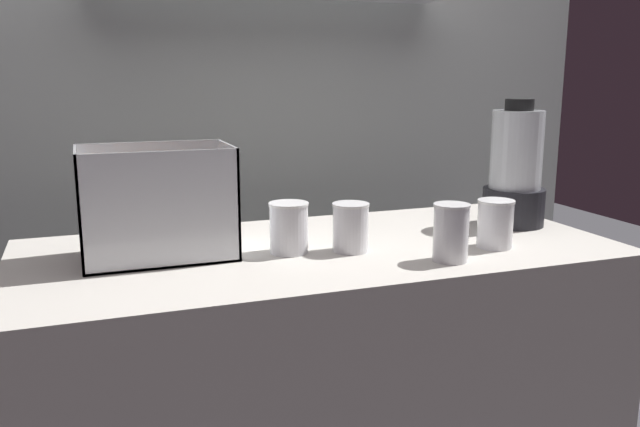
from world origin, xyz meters
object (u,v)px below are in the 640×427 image
at_px(carrot_display_bin, 157,223).
at_px(juice_cup_pomegranate_middle, 451,236).
at_px(juice_cup_carrot_left, 351,229).
at_px(juice_cup_beet_far_left, 289,231).
at_px(juice_cup_beet_right, 495,226).
at_px(blender_pitcher, 515,173).

xyz_separation_m(carrot_display_bin, juice_cup_pomegranate_middle, (0.60, -0.25, -0.02)).
relative_size(carrot_display_bin, juice_cup_pomegranate_middle, 2.59).
relative_size(juice_cup_carrot_left, juice_cup_pomegranate_middle, 0.89).
relative_size(juice_cup_beet_far_left, juice_cup_pomegranate_middle, 0.92).
height_order(juice_cup_beet_far_left, juice_cup_carrot_left, juice_cup_beet_far_left).
distance_m(carrot_display_bin, juice_cup_beet_far_left, 0.29).
bearing_deg(carrot_display_bin, juice_cup_pomegranate_middle, -22.99).
bearing_deg(juice_cup_beet_far_left, carrot_display_bin, 166.69).
relative_size(carrot_display_bin, juice_cup_beet_right, 2.90).
distance_m(juice_cup_beet_far_left, juice_cup_beet_right, 0.48).
bearing_deg(blender_pitcher, juice_cup_beet_right, -135.04).
relative_size(carrot_display_bin, blender_pitcher, 0.97).
bearing_deg(carrot_display_bin, juice_cup_beet_right, -13.96).
xyz_separation_m(juice_cup_carrot_left, juice_cup_beet_right, (0.33, -0.08, -0.00)).
distance_m(blender_pitcher, juice_cup_carrot_left, 0.53).
bearing_deg(juice_cup_pomegranate_middle, juice_cup_beet_right, 22.36).
distance_m(blender_pitcher, juice_cup_beet_right, 0.28).
height_order(carrot_display_bin, blender_pitcher, blender_pitcher).
bearing_deg(juice_cup_beet_right, blender_pitcher, 44.96).
bearing_deg(juice_cup_pomegranate_middle, blender_pitcher, 36.02).
bearing_deg(juice_cup_beet_far_left, juice_cup_carrot_left, -14.83).
xyz_separation_m(juice_cup_carrot_left, juice_cup_pomegranate_middle, (0.17, -0.15, 0.00)).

